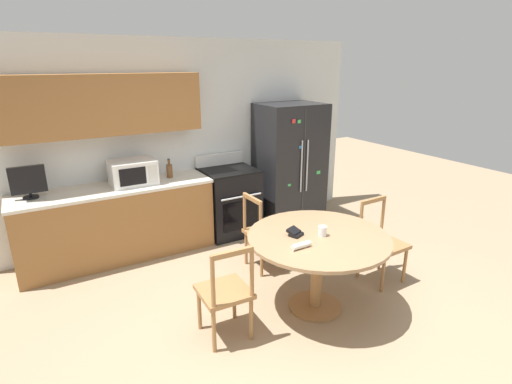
# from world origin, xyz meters

# --- Properties ---
(ground_plane) EXTENTS (14.00, 14.00, 0.00)m
(ground_plane) POSITION_xyz_m (0.00, 0.00, 0.00)
(ground_plane) COLOR #9E8466
(back_wall) EXTENTS (5.20, 0.44, 2.60)m
(back_wall) POSITION_xyz_m (-0.30, 2.59, 1.45)
(back_wall) COLOR silver
(back_wall) RESTS_ON ground_plane
(kitchen_counter) EXTENTS (2.27, 0.64, 0.90)m
(kitchen_counter) POSITION_xyz_m (-1.08, 2.29, 0.45)
(kitchen_counter) COLOR #936033
(kitchen_counter) RESTS_ON ground_plane
(refrigerator) EXTENTS (0.92, 0.71, 1.75)m
(refrigerator) POSITION_xyz_m (1.41, 2.24, 0.87)
(refrigerator) COLOR black
(refrigerator) RESTS_ON ground_plane
(oven_range) EXTENTS (0.71, 0.68, 1.08)m
(oven_range) POSITION_xyz_m (0.42, 2.26, 0.47)
(oven_range) COLOR black
(oven_range) RESTS_ON ground_plane
(microwave) EXTENTS (0.52, 0.39, 0.29)m
(microwave) POSITION_xyz_m (-0.84, 2.30, 1.05)
(microwave) COLOR white
(microwave) RESTS_ON kitchen_counter
(countertop_tv) EXTENTS (0.35, 0.16, 0.36)m
(countertop_tv) POSITION_xyz_m (-1.94, 2.33, 1.09)
(countertop_tv) COLOR black
(countertop_tv) RESTS_ON kitchen_counter
(counter_bottle) EXTENTS (0.08, 0.08, 0.24)m
(counter_bottle) POSITION_xyz_m (-0.37, 2.35, 0.99)
(counter_bottle) COLOR brown
(counter_bottle) RESTS_ON kitchen_counter
(dining_table) EXTENTS (1.33, 1.33, 0.77)m
(dining_table) POSITION_xyz_m (0.32, 0.21, 0.64)
(dining_table) COLOR #997551
(dining_table) RESTS_ON ground_plane
(dining_chair_right) EXTENTS (0.43, 0.43, 0.90)m
(dining_chair_right) POSITION_xyz_m (1.26, 0.28, 0.43)
(dining_chair_right) COLOR #9E7042
(dining_chair_right) RESTS_ON ground_plane
(dining_chair_left) EXTENTS (0.44, 0.44, 0.90)m
(dining_chair_left) POSITION_xyz_m (-0.63, 0.26, 0.43)
(dining_chair_left) COLOR #9E7042
(dining_chair_left) RESTS_ON ground_plane
(dining_chair_far) EXTENTS (0.43, 0.43, 0.90)m
(dining_chair_far) POSITION_xyz_m (0.31, 1.15, 0.43)
(dining_chair_far) COLOR #9E7042
(dining_chair_far) RESTS_ON ground_plane
(candle_glass) EXTENTS (0.08, 0.08, 0.09)m
(candle_glass) POSITION_xyz_m (0.35, 0.19, 0.81)
(candle_glass) COLOR silver
(candle_glass) RESTS_ON dining_table
(folded_napkin) EXTENTS (0.19, 0.06, 0.05)m
(folded_napkin) POSITION_xyz_m (0.02, 0.08, 0.80)
(folded_napkin) COLOR silver
(folded_napkin) RESTS_ON dining_table
(wallet) EXTENTS (0.16, 0.16, 0.07)m
(wallet) POSITION_xyz_m (0.13, 0.33, 0.80)
(wallet) COLOR black
(wallet) RESTS_ON dining_table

